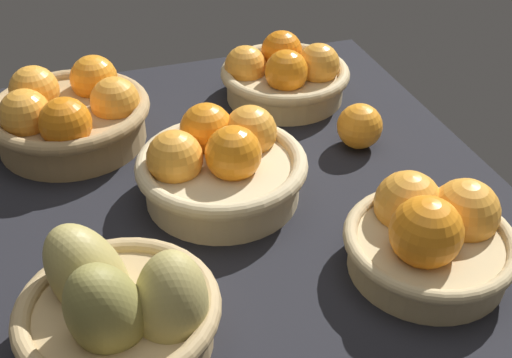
% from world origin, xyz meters
% --- Properties ---
extents(market_tray, '(0.84, 0.72, 0.03)m').
position_xyz_m(market_tray, '(0.00, 0.00, 0.01)').
color(market_tray, black).
rests_on(market_tray, ground).
extents(basket_near_left, '(0.20, 0.20, 0.11)m').
position_xyz_m(basket_near_left, '(-0.20, -0.17, 0.07)').
color(basket_near_left, tan).
rests_on(basket_near_left, market_tray).
extents(basket_near_right, '(0.22, 0.22, 0.10)m').
position_xyz_m(basket_near_right, '(0.24, -0.15, 0.07)').
color(basket_near_right, tan).
rests_on(basket_near_right, market_tray).
extents(basket_center, '(0.23, 0.23, 0.11)m').
position_xyz_m(basket_center, '(0.01, 0.03, 0.08)').
color(basket_center, '#D3BC8C').
rests_on(basket_center, market_tray).
extents(basket_far_left_pears, '(0.21, 0.21, 0.15)m').
position_xyz_m(basket_far_left_pears, '(-0.21, 0.20, 0.08)').
color(basket_far_left_pears, tan).
rests_on(basket_far_left_pears, market_tray).
extents(basket_far_right, '(0.24, 0.24, 0.11)m').
position_xyz_m(basket_far_right, '(0.20, 0.21, 0.08)').
color(basket_far_right, tan).
rests_on(basket_far_right, market_tray).
extents(loose_orange_front_gap, '(0.07, 0.07, 0.07)m').
position_xyz_m(loose_orange_front_gap, '(0.06, -0.20, 0.06)').
color(loose_orange_front_gap, orange).
rests_on(loose_orange_front_gap, market_tray).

